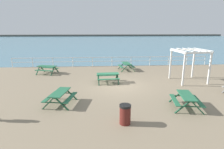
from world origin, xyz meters
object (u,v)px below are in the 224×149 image
picnic_table_mid_centre (47,68)px  litter_bin (125,114)px  picnic_table_corner (186,98)px  lattice_pergola (190,58)px  picnic_table_near_right (108,76)px  picnic_table_far_left (60,95)px  picnic_table_far_right (126,65)px

picnic_table_mid_centre → litter_bin: 12.10m
picnic_table_corner → lattice_pergola: 6.01m
picnic_table_near_right → picnic_table_corner: bearing=-55.6°
picnic_table_mid_centre → picnic_table_far_left: size_ratio=1.05×
picnic_table_mid_centre → picnic_table_corner: same height
picnic_table_far_left → picnic_table_far_right: (5.21, 8.76, 0.00)m
picnic_table_far_left → litter_bin: bearing=-115.7°
picnic_table_corner → lattice_pergola: lattice_pergola is taller
picnic_table_mid_centre → picnic_table_far_left: same height
picnic_table_mid_centre → lattice_pergola: (12.62, -3.59, 1.41)m
picnic_table_mid_centre → lattice_pergola: 13.20m
picnic_table_mid_centre → lattice_pergola: bearing=-0.5°
picnic_table_near_right → picnic_table_far_left: 5.24m
picnic_table_corner → picnic_table_near_right: bearing=48.4°
picnic_table_near_right → litter_bin: size_ratio=1.99×
picnic_table_far_left → lattice_pergola: (9.79, 4.20, 1.41)m
lattice_pergola → picnic_table_far_right: bearing=129.9°
picnic_table_mid_centre → litter_bin: size_ratio=2.25×
picnic_table_mid_centre → picnic_table_near_right: bearing=-15.6°
picnic_table_far_right → lattice_pergola: 6.62m
picnic_table_near_right → picnic_table_far_right: bearing=60.2°
picnic_table_corner → lattice_pergola: size_ratio=0.74×
picnic_table_near_right → picnic_table_far_left: same height
lattice_pergola → litter_bin: bearing=-138.3°
picnic_table_mid_centre → litter_bin: litter_bin is taller
picnic_table_far_right → lattice_pergola: bearing=-140.8°
picnic_table_near_right → picnic_table_far_right: (2.21, 4.47, 0.00)m
picnic_table_near_right → picnic_table_corner: (4.14, -5.30, 0.00)m
picnic_table_far_right → picnic_table_corner: 9.96m
picnic_table_far_left → picnic_table_far_right: bearing=-20.4°
picnic_table_mid_centre → picnic_table_far_right: 8.10m
picnic_table_mid_centre → picnic_table_far_right: same height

